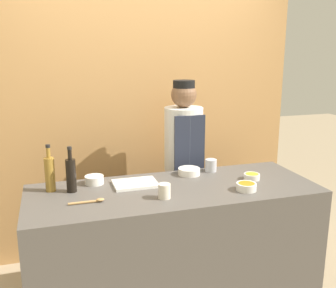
# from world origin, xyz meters

# --- Properties ---
(cabinet_wall) EXTENTS (2.83, 0.18, 2.40)m
(cabinet_wall) POSITION_xyz_m (0.00, 1.02, 1.20)
(cabinet_wall) COLOR #B7844C
(cabinet_wall) RESTS_ON ground_plane
(counter) EXTENTS (2.01, 0.76, 0.91)m
(counter) POSITION_xyz_m (0.00, 0.00, 0.45)
(counter) COLOR #514C47
(counter) RESTS_ON ground_plane
(sauce_bowl_orange) EXTENTS (0.14, 0.14, 0.05)m
(sauce_bowl_orange) POSITION_xyz_m (0.46, -0.19, 0.94)
(sauce_bowl_orange) COLOR white
(sauce_bowl_orange) RESTS_ON counter
(sauce_bowl_white) EXTENTS (0.13, 0.13, 0.06)m
(sauce_bowl_white) POSITION_xyz_m (-0.52, 0.25, 0.94)
(sauce_bowl_white) COLOR white
(sauce_bowl_white) RESTS_ON counter
(sauce_bowl_red) EXTENTS (0.17, 0.17, 0.05)m
(sauce_bowl_red) POSITION_xyz_m (0.20, 0.25, 0.94)
(sauce_bowl_red) COLOR white
(sauce_bowl_red) RESTS_ON counter
(sauce_bowl_yellow) EXTENTS (0.12, 0.12, 0.04)m
(sauce_bowl_yellow) POSITION_xyz_m (0.61, 0.01, 0.93)
(sauce_bowl_yellow) COLOR white
(sauce_bowl_yellow) RESTS_ON counter
(cutting_board) EXTENTS (0.31, 0.22, 0.02)m
(cutting_board) POSITION_xyz_m (-0.25, 0.14, 0.92)
(cutting_board) COLOR white
(cutting_board) RESTS_ON counter
(bottle_vinegar) EXTENTS (0.07, 0.07, 0.32)m
(bottle_vinegar) POSITION_xyz_m (-0.82, 0.19, 1.03)
(bottle_vinegar) COLOR olive
(bottle_vinegar) RESTS_ON counter
(bottle_soy) EXTENTS (0.07, 0.07, 0.31)m
(bottle_soy) POSITION_xyz_m (-0.68, 0.14, 1.03)
(bottle_soy) COLOR black
(bottle_soy) RESTS_ON counter
(cup_steel) EXTENTS (0.09, 0.09, 0.10)m
(cup_steel) POSITION_xyz_m (0.39, 0.28, 0.96)
(cup_steel) COLOR #B7B7BC
(cup_steel) RESTS_ON counter
(cup_cream) EXTENTS (0.08, 0.08, 0.10)m
(cup_cream) POSITION_xyz_m (-0.12, -0.16, 0.96)
(cup_cream) COLOR silver
(cup_cream) RESTS_ON counter
(wooden_spoon) EXTENTS (0.22, 0.04, 0.02)m
(wooden_spoon) POSITION_xyz_m (-0.59, -0.10, 0.92)
(wooden_spoon) COLOR #B2844C
(wooden_spoon) RESTS_ON counter
(chef_center) EXTENTS (0.32, 0.32, 1.60)m
(chef_center) POSITION_xyz_m (0.27, 0.58, 0.88)
(chef_center) COLOR #28282D
(chef_center) RESTS_ON ground_plane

